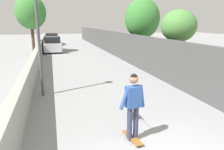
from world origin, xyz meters
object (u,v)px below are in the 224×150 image
Objects in this scene: skateboard at (132,138)px; car_far at (52,39)px; dog at (132,110)px; car_near at (53,45)px; person_skateboarder at (133,101)px; tree_right_far at (142,19)px; tree_left_mid at (31,13)px; lamp_post at (37,18)px; tree_right_near at (179,27)px.

car_far is (25.61, 1.72, 0.65)m from skateboard.
car_near is at bearing 7.33° from dog.
person_skateboarder is 1.54m from dog.
skateboard is at bearing -176.16° from car_far.
car_far reaches higher than skateboard.
tree_right_far is 12.79m from person_skateboarder.
dog is (1.23, -0.47, -0.80)m from person_skateboarder.
person_skateboarder is (-11.48, 5.21, -2.16)m from tree_right_far.
tree_left_mid is at bearing 167.49° from car_far.
dog is 24.47m from car_far.
person_skateboarder is 18.29m from car_near.
lamp_post is 2.99× the size of dog.
tree_right_far reaches higher than tree_right_near.
skateboard is 25.67m from car_far.
person_skateboarder is (-4.28, -2.32, -2.05)m from lamp_post.
tree_right_far reaches higher than car_far.
tree_left_mid is 13.28m from lamp_post.
car_far is (21.33, -0.60, -2.41)m from lamp_post.
skateboard is at bearing 159.27° from dog.
tree_right_far reaches higher than car_near.
dog is at bearing -137.54° from lamp_post.
skateboard is at bearing 155.61° from tree_right_far.
person_skateboarder is at bearing -174.61° from car_near.
dog is 0.38× the size of car_near.
lamp_post is at bearing -174.80° from tree_left_mid.
tree_left_mid is at bearing 11.38° from person_skateboarder.
tree_right_near is 4.46× the size of skateboard.
lamp_post is 2.73× the size of person_skateboarder.
person_skateboarder is (-0.00, 0.00, 1.01)m from skateboard.
person_skateboarder is at bearing 155.61° from tree_right_far.
tree_right_near reaches higher than person_skateboarder.
tree_left_mid is 18.05m from person_skateboarder.
tree_left_mid is at bearing 11.38° from skateboard.
car_near reaches higher than skateboard.
tree_right_far is (-6.00, -8.73, -0.60)m from tree_left_mid.
lamp_post reaches higher than tree_right_near.
tree_right_far is at bearing -124.51° from tree_left_mid.
tree_right_far is 2.85× the size of person_skateboarder.
tree_left_mid is 1.13× the size of tree_right_far.
tree_right_near is at bearing -43.62° from dog.
lamp_post is 14.15m from car_near.
car_near is at bearing 5.39° from skateboard.
person_skateboarder is at bearing -151.56° from lamp_post.
tree_right_near is 20.84m from car_far.
tree_left_mid is 1.18× the size of lamp_post.
tree_left_mid is 18.23m from skateboard.
person_skateboarder is at bearing -176.16° from car_far.
tree_right_far reaches higher than skateboard.
tree_right_far reaches higher than lamp_post.
tree_left_mid is 3.51× the size of dog.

